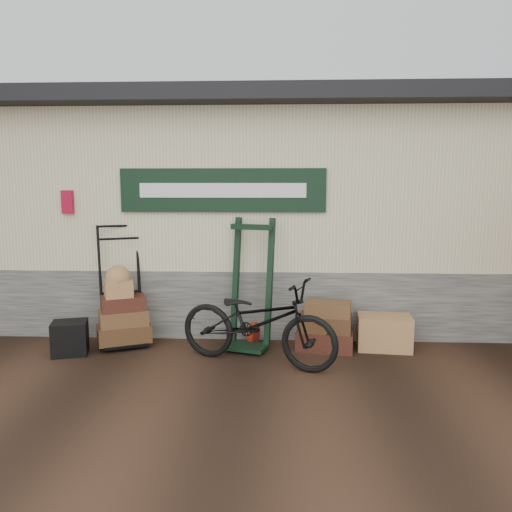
{
  "coord_description": "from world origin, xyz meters",
  "views": [
    {
      "loc": [
        0.41,
        -5.35,
        2.01
      ],
      "look_at": [
        0.12,
        0.9,
        1.12
      ],
      "focal_mm": 35.0,
      "sensor_mm": 36.0,
      "label": 1
    }
  ],
  "objects_px": {
    "porter_trolley": "(121,284)",
    "green_barrow": "(251,284)",
    "wicker_hamper": "(384,332)",
    "bicycle": "(257,317)",
    "suitcase_stack": "(325,325)",
    "black_trunk": "(70,338)"
  },
  "relations": [
    {
      "from": "bicycle",
      "to": "porter_trolley",
      "type": "bearing_deg",
      "value": 89.39
    },
    {
      "from": "suitcase_stack",
      "to": "black_trunk",
      "type": "relative_size",
      "value": 1.71
    },
    {
      "from": "green_barrow",
      "to": "bicycle",
      "type": "bearing_deg",
      "value": -62.99
    },
    {
      "from": "porter_trolley",
      "to": "bicycle",
      "type": "relative_size",
      "value": 0.82
    },
    {
      "from": "wicker_hamper",
      "to": "porter_trolley",
      "type": "bearing_deg",
      "value": 178.37
    },
    {
      "from": "suitcase_stack",
      "to": "wicker_hamper",
      "type": "height_order",
      "value": "suitcase_stack"
    },
    {
      "from": "wicker_hamper",
      "to": "bicycle",
      "type": "bearing_deg",
      "value": -158.77
    },
    {
      "from": "porter_trolley",
      "to": "green_barrow",
      "type": "bearing_deg",
      "value": -27.57
    },
    {
      "from": "porter_trolley",
      "to": "bicycle",
      "type": "xyz_separation_m",
      "value": [
        1.77,
        -0.7,
        -0.22
      ]
    },
    {
      "from": "suitcase_stack",
      "to": "bicycle",
      "type": "bearing_deg",
      "value": -145.95
    },
    {
      "from": "wicker_hamper",
      "to": "suitcase_stack",
      "type": "bearing_deg",
      "value": -176.07
    },
    {
      "from": "porter_trolley",
      "to": "green_barrow",
      "type": "distance_m",
      "value": 1.67
    },
    {
      "from": "porter_trolley",
      "to": "green_barrow",
      "type": "relative_size",
      "value": 0.96
    },
    {
      "from": "black_trunk",
      "to": "green_barrow",
      "type": "bearing_deg",
      "value": 9.69
    },
    {
      "from": "green_barrow",
      "to": "bicycle",
      "type": "height_order",
      "value": "green_barrow"
    },
    {
      "from": "suitcase_stack",
      "to": "black_trunk",
      "type": "bearing_deg",
      "value": -173.96
    },
    {
      "from": "green_barrow",
      "to": "wicker_hamper",
      "type": "distance_m",
      "value": 1.75
    },
    {
      "from": "green_barrow",
      "to": "wicker_hamper",
      "type": "bearing_deg",
      "value": 17.49
    },
    {
      "from": "green_barrow",
      "to": "suitcase_stack",
      "type": "height_order",
      "value": "green_barrow"
    },
    {
      "from": "green_barrow",
      "to": "porter_trolley",
      "type": "bearing_deg",
      "value": -166.26
    },
    {
      "from": "porter_trolley",
      "to": "suitcase_stack",
      "type": "xyz_separation_m",
      "value": [
        2.58,
        -0.14,
        -0.47
      ]
    },
    {
      "from": "green_barrow",
      "to": "wicker_hamper",
      "type": "xyz_separation_m",
      "value": [
        1.65,
        0.01,
        -0.59
      ]
    }
  ]
}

